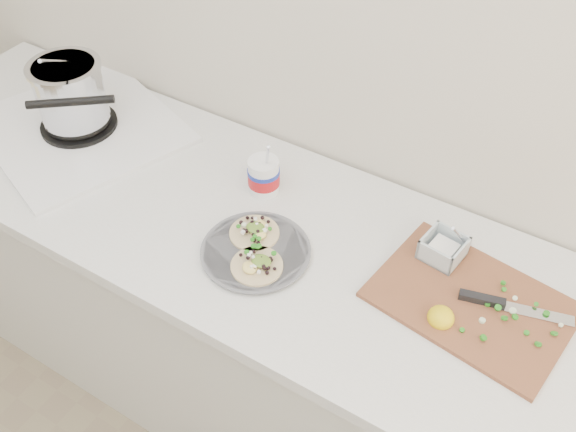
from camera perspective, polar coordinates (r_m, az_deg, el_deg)
The scene contains 5 objects.
counter at distance 1.97m, azimuth -1.75°, elevation -9.84°, with size 2.44×0.66×0.90m.
stove at distance 1.97m, azimuth -18.49°, elevation 9.29°, with size 0.69×0.66×0.26m.
taco_plate at distance 1.54m, azimuth -2.90°, elevation -2.95°, with size 0.27×0.27×0.04m.
tub at distance 1.67m, azimuth -2.13°, elevation 3.85°, with size 0.09×0.09×0.19m.
cutboard at distance 1.51m, azimuth 16.04°, elevation -6.75°, with size 0.46×0.35×0.07m.
Camera 1 is at (0.65, 0.49, 2.05)m, focal length 40.00 mm.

